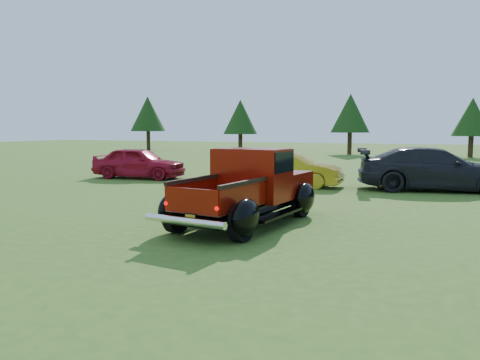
% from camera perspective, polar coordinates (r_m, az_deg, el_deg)
% --- Properties ---
extents(ground, '(120.00, 120.00, 0.00)m').
position_cam_1_polar(ground, '(9.36, 0.82, -7.03)').
color(ground, '#315819').
rests_on(ground, ground).
extents(tree_far_west, '(3.33, 3.33, 5.20)m').
position_cam_1_polar(tree_far_west, '(46.09, -11.17, 7.91)').
color(tree_far_west, '#332114').
rests_on(tree_far_west, ground).
extents(tree_west, '(2.94, 2.94, 4.60)m').
position_cam_1_polar(tree_west, '(40.50, 0.04, 7.68)').
color(tree_west, '#332114').
rests_on(tree_west, ground).
extents(tree_mid_left, '(3.20, 3.20, 5.00)m').
position_cam_1_polar(tree_mid_left, '(40.00, 13.30, 7.92)').
color(tree_mid_left, '#332114').
rests_on(tree_mid_left, ground).
extents(tree_mid_right, '(2.82, 2.82, 4.40)m').
position_cam_1_polar(tree_mid_right, '(38.58, 26.46, 6.88)').
color(tree_mid_right, '#332114').
rests_on(tree_mid_right, ground).
extents(pickup_truck, '(2.67, 4.78, 1.70)m').
position_cam_1_polar(pickup_truck, '(10.83, 1.46, -0.86)').
color(pickup_truck, black).
rests_on(pickup_truck, ground).
extents(show_car_red, '(4.14, 2.01, 1.36)m').
position_cam_1_polar(show_car_red, '(20.68, -12.22, 2.08)').
color(show_car_red, maroon).
rests_on(show_car_red, ground).
extents(show_car_yellow, '(3.80, 1.38, 1.25)m').
position_cam_1_polar(show_car_yellow, '(17.57, 6.24, 1.27)').
color(show_car_yellow, '#AF8E17').
rests_on(show_car_yellow, ground).
extents(show_car_grey, '(5.47, 3.07, 1.50)m').
position_cam_1_polar(show_car_grey, '(17.63, 22.56, 1.25)').
color(show_car_grey, black).
rests_on(show_car_grey, ground).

